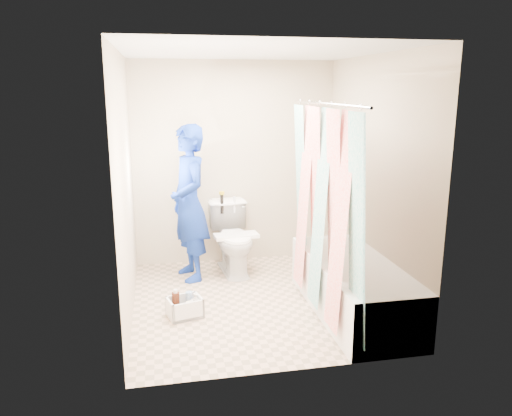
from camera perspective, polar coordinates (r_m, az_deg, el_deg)
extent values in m
plane|color=tan|center=(5.09, -0.02, -10.56)|extent=(2.60, 2.60, 0.00)
cube|color=silver|center=(4.66, -0.03, 17.48)|extent=(2.40, 2.60, 0.02)
cube|color=tan|center=(6.00, -2.44, 5.08)|extent=(2.40, 0.02, 2.40)
cube|color=tan|center=(3.50, 4.10, -1.07)|extent=(2.40, 0.02, 2.40)
cube|color=tan|center=(4.66, -14.68, 2.20)|extent=(0.02, 2.60, 2.40)
cube|color=tan|center=(5.10, 13.35, 3.23)|extent=(0.02, 2.60, 2.40)
cube|color=white|center=(4.85, 11.00, -8.89)|extent=(0.70, 1.75, 0.50)
cube|color=white|center=(4.77, 11.11, -6.56)|extent=(0.58, 1.63, 0.06)
cylinder|color=silver|center=(4.38, 7.92, 11.71)|extent=(0.02, 1.90, 0.02)
cube|color=white|center=(4.50, 7.54, -0.20)|extent=(0.06, 1.75, 1.80)
imported|color=silver|center=(5.74, -2.57, -3.49)|extent=(0.51, 0.82, 0.80)
cube|color=white|center=(5.60, -2.27, -3.18)|extent=(0.51, 0.25, 0.04)
cylinder|color=black|center=(5.83, -3.91, 0.50)|extent=(0.04, 0.04, 0.23)
cylinder|color=gold|center=(5.80, -3.93, 1.73)|extent=(0.06, 0.06, 0.03)
cylinder|color=white|center=(5.86, -2.48, 0.39)|extent=(0.03, 0.03, 0.19)
imported|color=navy|center=(5.49, -7.65, 0.53)|extent=(0.56, 0.71, 1.71)
cube|color=white|center=(4.82, -8.11, -11.99)|extent=(0.36, 0.31, 0.03)
cube|color=white|center=(4.75, -9.81, -11.44)|extent=(0.08, 0.24, 0.18)
cube|color=white|center=(4.82, -6.50, -10.90)|extent=(0.08, 0.24, 0.18)
cube|color=white|center=(4.69, -7.71, -11.70)|extent=(0.30, 0.10, 0.18)
cube|color=white|center=(4.88, -8.56, -10.66)|extent=(0.30, 0.10, 0.18)
cylinder|color=#3D180C|center=(4.78, -9.14, -10.67)|extent=(0.07, 0.07, 0.20)
cylinder|color=white|center=(4.83, -7.65, -10.49)|extent=(0.07, 0.07, 0.18)
cylinder|color=beige|center=(4.74, -7.71, -11.31)|extent=(0.04, 0.04, 0.13)
cylinder|color=#3D180C|center=(4.72, -8.74, -11.93)|extent=(0.06, 0.06, 0.06)
cylinder|color=gold|center=(4.71, -8.75, -11.52)|extent=(0.06, 0.06, 0.01)
imported|color=white|center=(4.76, -6.94, -10.79)|extent=(0.12, 0.12, 0.19)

